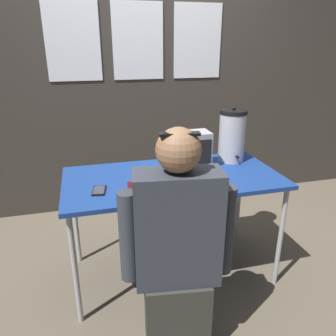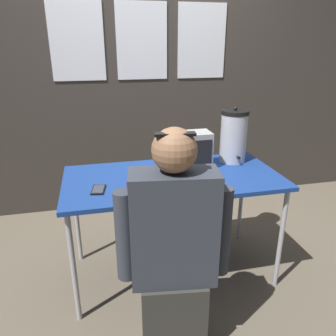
{
  "view_description": "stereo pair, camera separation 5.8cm",
  "coord_description": "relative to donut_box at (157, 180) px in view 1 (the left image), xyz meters",
  "views": [
    {
      "loc": [
        -0.54,
        -1.94,
        1.59
      ],
      "look_at": [
        -0.03,
        0.0,
        0.83
      ],
      "focal_mm": 35.0,
      "sensor_mm": 36.0,
      "label": 1
    },
    {
      "loc": [
        -0.49,
        -1.95,
        1.59
      ],
      "look_at": [
        -0.03,
        0.0,
        0.83
      ],
      "focal_mm": 35.0,
      "sensor_mm": 36.0,
      "label": 2
    }
  ],
  "objects": [
    {
      "name": "donut_box",
      "position": [
        0.0,
        0.0,
        0.0
      ],
      "size": [
        0.42,
        0.36,
        0.05
      ],
      "rotation": [
        0.0,
        0.0,
        -0.35
      ],
      "color": "maroon",
      "rests_on": "folding_table"
    },
    {
      "name": "cell_phone",
      "position": [
        -0.36,
        -0.03,
        -0.01
      ],
      "size": [
        0.1,
        0.15,
        0.01
      ],
      "rotation": [
        0.0,
        0.0,
        -0.17
      ],
      "color": "black",
      "rests_on": "folding_table"
    },
    {
      "name": "coffee_urn",
      "position": [
        0.63,
        0.28,
        0.17
      ],
      "size": [
        0.2,
        0.22,
        0.41
      ],
      "color": "#B7B7BC",
      "rests_on": "folding_table"
    },
    {
      "name": "folding_table",
      "position": [
        0.13,
        0.09,
        -0.07
      ],
      "size": [
        1.43,
        0.71,
        0.77
      ],
      "color": "navy",
      "rests_on": "ground"
    },
    {
      "name": "person_seated",
      "position": [
        -0.02,
        -0.52,
        -0.19
      ],
      "size": [
        0.57,
        0.28,
        1.25
      ],
      "rotation": [
        0.0,
        0.0,
        3.0
      ],
      "color": "#33332D",
      "rests_on": "ground"
    },
    {
      "name": "space_heater",
      "position": [
        0.34,
        0.22,
        0.11
      ],
      "size": [
        0.16,
        0.17,
        0.26
      ],
      "color": "#9E9E9E",
      "rests_on": "folding_table"
    },
    {
      "name": "ground_plane",
      "position": [
        0.13,
        0.09,
        -0.79
      ],
      "size": [
        12.0,
        12.0,
        0.0
      ],
      "primitive_type": "plane",
      "color": "brown"
    },
    {
      "name": "back_wall",
      "position": [
        0.13,
        1.33,
        0.53
      ],
      "size": [
        6.0,
        0.11,
        2.63
      ],
      "color": "#38332D",
      "rests_on": "ground"
    }
  ]
}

